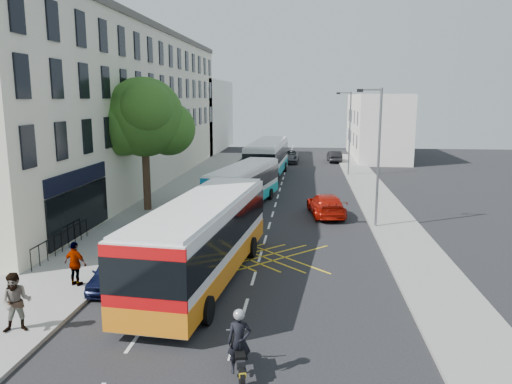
% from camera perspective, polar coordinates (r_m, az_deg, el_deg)
% --- Properties ---
extents(ground, '(120.00, 120.00, 0.00)m').
position_cam_1_polar(ground, '(18.88, -1.25, -13.05)').
color(ground, black).
rests_on(ground, ground).
extents(pavement_left, '(5.00, 70.00, 0.15)m').
position_cam_1_polar(pavement_left, '(34.68, -12.25, -2.05)').
color(pavement_left, gray).
rests_on(pavement_left, ground).
extents(pavement_right, '(3.00, 70.00, 0.15)m').
position_cam_1_polar(pavement_right, '(33.45, 14.86, -2.64)').
color(pavement_right, gray).
rests_on(pavement_right, ground).
extents(terrace_main, '(8.30, 45.00, 13.50)m').
position_cam_1_polar(terrace_main, '(44.65, -15.63, 9.27)').
color(terrace_main, beige).
rests_on(terrace_main, ground).
extents(terrace_far, '(8.00, 20.00, 10.00)m').
position_cam_1_polar(terrace_far, '(73.97, -6.92, 8.67)').
color(terrace_far, silver).
rests_on(terrace_far, ground).
extents(building_right, '(6.00, 18.00, 8.00)m').
position_cam_1_polar(building_right, '(65.84, 13.61, 7.32)').
color(building_right, silver).
rests_on(building_right, ground).
extents(street_tree, '(6.30, 5.70, 8.80)m').
position_cam_1_polar(street_tree, '(33.85, -12.71, 8.26)').
color(street_tree, '#382619').
rests_on(street_tree, pavement_left).
extents(lamp_near, '(1.45, 0.15, 8.00)m').
position_cam_1_polar(lamp_near, '(29.57, 13.67, 4.63)').
color(lamp_near, slate).
rests_on(lamp_near, pavement_right).
extents(lamp_far, '(1.45, 0.15, 8.00)m').
position_cam_1_polar(lamp_far, '(49.40, 10.55, 7.11)').
color(lamp_far, slate).
rests_on(lamp_far, pavement_right).
extents(railings, '(0.08, 5.60, 1.14)m').
position_cam_1_polar(railings, '(26.29, -21.33, -5.21)').
color(railings, black).
rests_on(railings, pavement_left).
extents(bus_near, '(4.03, 12.41, 3.43)m').
position_cam_1_polar(bus_near, '(21.10, -6.06, -5.30)').
color(bus_near, silver).
rests_on(bus_near, ground).
extents(bus_mid, '(4.26, 10.64, 2.92)m').
position_cam_1_polar(bus_mid, '(35.17, -1.37, 0.80)').
color(bus_mid, silver).
rests_on(bus_mid, ground).
extents(bus_far, '(3.51, 12.44, 3.46)m').
position_cam_1_polar(bus_far, '(48.51, 1.33, 3.91)').
color(bus_far, silver).
rests_on(bus_far, ground).
extents(motorbike, '(0.82, 2.22, 1.99)m').
position_cam_1_polar(motorbike, '(14.32, -1.94, -17.09)').
color(motorbike, black).
rests_on(motorbike, ground).
extents(parked_car_blue, '(1.71, 3.68, 1.22)m').
position_cam_1_polar(parked_car_blue, '(21.40, -15.98, -8.80)').
color(parked_car_blue, black).
rests_on(parked_car_blue, ground).
extents(parked_car_silver, '(2.13, 4.76, 1.52)m').
position_cam_1_polar(parked_car_silver, '(26.12, -10.23, -4.65)').
color(parked_car_silver, '#999CA0').
rests_on(parked_car_silver, ground).
extents(red_hatchback, '(2.69, 5.22, 1.45)m').
position_cam_1_polar(red_hatchback, '(32.86, 8.01, -1.46)').
color(red_hatchback, '#AB1307').
rests_on(red_hatchback, ground).
extents(distant_car_grey, '(2.52, 5.36, 1.48)m').
position_cam_1_polar(distant_car_grey, '(59.25, 3.68, 4.08)').
color(distant_car_grey, '#44464C').
rests_on(distant_car_grey, ground).
extents(distant_car_dark, '(1.73, 4.20, 1.35)m').
position_cam_1_polar(distant_car_dark, '(60.46, 8.94, 4.05)').
color(distant_car_dark, black).
rests_on(distant_car_dark, ground).
extents(pedestrian_near, '(1.15, 1.01, 1.98)m').
position_cam_1_polar(pedestrian_near, '(18.14, -25.71, -11.30)').
color(pedestrian_near, gray).
rests_on(pedestrian_near, pavement_left).
extents(pedestrian_far, '(1.14, 0.73, 1.81)m').
position_cam_1_polar(pedestrian_far, '(21.46, -19.94, -7.72)').
color(pedestrian_far, gray).
rests_on(pedestrian_far, pavement_left).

